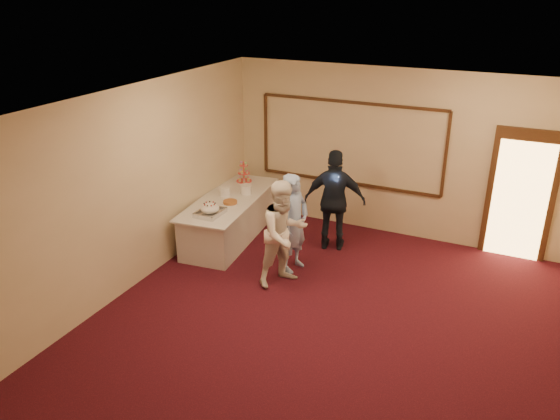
# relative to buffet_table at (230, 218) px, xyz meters

# --- Properties ---
(floor) EXTENTS (7.00, 7.00, 0.00)m
(floor) POSITION_rel_buffet_table_xyz_m (2.51, -2.03, -0.39)
(floor) COLOR black
(floor) RESTS_ON ground
(room_walls) EXTENTS (6.04, 7.04, 3.02)m
(room_walls) POSITION_rel_buffet_table_xyz_m (2.51, -2.03, 1.64)
(room_walls) COLOR beige
(room_walls) RESTS_ON floor
(wall_molding) EXTENTS (3.45, 0.04, 1.55)m
(wall_molding) POSITION_rel_buffet_table_xyz_m (1.71, 1.44, 1.21)
(wall_molding) COLOR #371D10
(wall_molding) RESTS_ON room_walls
(doorway) EXTENTS (1.05, 0.07, 2.20)m
(doorway) POSITION_rel_buffet_table_xyz_m (4.66, 1.42, 0.69)
(doorway) COLOR #371D10
(doorway) RESTS_ON floor
(buffet_table) EXTENTS (1.23, 2.60, 0.77)m
(buffet_table) POSITION_rel_buffet_table_xyz_m (0.00, 0.00, 0.00)
(buffet_table) COLOR silver
(buffet_table) RESTS_ON floor
(pavlova_tray) EXTENTS (0.38, 0.55, 0.20)m
(pavlova_tray) POSITION_rel_buffet_table_xyz_m (0.10, -0.79, 0.47)
(pavlova_tray) COLOR #AFB0B6
(pavlova_tray) RESTS_ON buffet_table
(cupcake_stand) EXTENTS (0.30, 0.30, 0.43)m
(cupcake_stand) POSITION_rel_buffet_table_xyz_m (-0.18, 0.87, 0.54)
(cupcake_stand) COLOR #EB4744
(cupcake_stand) RESTS_ON buffet_table
(plate_stack_a) EXTENTS (0.19, 0.19, 0.16)m
(plate_stack_a) POSITION_rel_buffet_table_xyz_m (-0.13, 0.07, 0.46)
(plate_stack_a) COLOR white
(plate_stack_a) RESTS_ON buffet_table
(plate_stack_b) EXTENTS (0.21, 0.21, 0.17)m
(plate_stack_b) POSITION_rel_buffet_table_xyz_m (0.18, 0.30, 0.47)
(plate_stack_b) COLOR white
(plate_stack_b) RESTS_ON buffet_table
(tart) EXTENTS (0.28, 0.28, 0.06)m
(tart) POSITION_rel_buffet_table_xyz_m (0.16, -0.24, 0.41)
(tart) COLOR white
(tart) RESTS_ON buffet_table
(man) EXTENTS (0.49, 0.65, 1.61)m
(man) POSITION_rel_buffet_table_xyz_m (1.52, -0.58, 0.42)
(man) COLOR #92AFE3
(man) RESTS_ON floor
(woman) EXTENTS (0.96, 1.01, 1.66)m
(woman) POSITION_rel_buffet_table_xyz_m (1.55, -1.04, 0.44)
(woman) COLOR white
(woman) RESTS_ON floor
(guest) EXTENTS (1.11, 0.68, 1.77)m
(guest) POSITION_rel_buffet_table_xyz_m (1.83, 0.40, 0.50)
(guest) COLOR black
(guest) RESTS_ON floor
(camera_flash) EXTENTS (0.08, 0.06, 0.05)m
(camera_flash) POSITION_rel_buffet_table_xyz_m (1.89, 0.30, 0.96)
(camera_flash) COLOR white
(camera_flash) RESTS_ON guest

